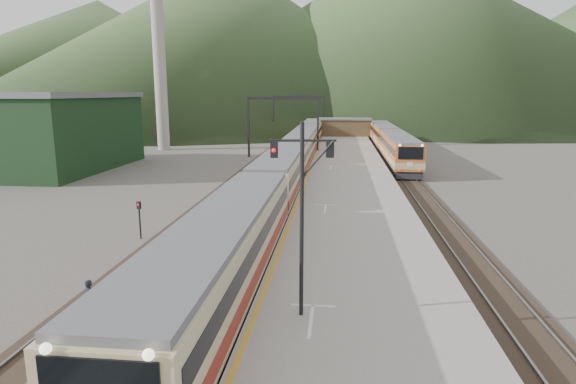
# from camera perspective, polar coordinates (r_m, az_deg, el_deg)

# --- Properties ---
(track_main) EXTENTS (2.60, 200.00, 0.23)m
(track_main) POSITION_cam_1_polar(r_m,az_deg,el_deg) (49.87, 0.67, 1.92)
(track_main) COLOR black
(track_main) RESTS_ON ground
(track_far) EXTENTS (2.60, 200.00, 0.23)m
(track_far) POSITION_cam_1_polar(r_m,az_deg,el_deg) (50.57, -4.98, 2.02)
(track_far) COLOR black
(track_far) RESTS_ON ground
(track_second) EXTENTS (2.60, 200.00, 0.23)m
(track_second) POSITION_cam_1_polar(r_m,az_deg,el_deg) (50.13, 13.87, 1.63)
(track_second) COLOR black
(track_second) RESTS_ON ground
(platform) EXTENTS (8.00, 100.00, 1.00)m
(platform) POSITION_cam_1_polar(r_m,az_deg,el_deg) (47.62, 7.17, 1.90)
(platform) COLOR gray
(platform) RESTS_ON ground
(gantry_near) EXTENTS (9.55, 0.25, 8.00)m
(gantry_near) POSITION_cam_1_polar(r_m,az_deg,el_deg) (64.43, -0.60, 9.07)
(gantry_near) COLOR black
(gantry_near) RESTS_ON ground
(gantry_far) EXTENTS (9.55, 0.25, 8.00)m
(gantry_far) POSITION_cam_1_polar(r_m,az_deg,el_deg) (89.29, 1.28, 9.79)
(gantry_far) COLOR black
(gantry_far) RESTS_ON ground
(warehouse) EXTENTS (14.50, 20.50, 8.60)m
(warehouse) POSITION_cam_1_polar(r_m,az_deg,el_deg) (60.62, -26.69, 6.47)
(warehouse) COLOR black
(warehouse) RESTS_ON ground
(smokestack) EXTENTS (1.80, 1.80, 30.00)m
(smokestack) POSITION_cam_1_polar(r_m,az_deg,el_deg) (76.03, -15.06, 16.19)
(smokestack) COLOR #9E998E
(smokestack) RESTS_ON ground
(station_shed) EXTENTS (9.40, 4.40, 3.10)m
(station_shed) POSITION_cam_1_polar(r_m,az_deg,el_deg) (87.14, 6.76, 7.69)
(station_shed) COLOR #4D3C26
(station_shed) RESTS_ON platform
(hill_a) EXTENTS (180.00, 180.00, 60.00)m
(hill_a) POSITION_cam_1_polar(r_m,az_deg,el_deg) (205.00, -6.87, 17.61)
(hill_a) COLOR #384E26
(hill_a) RESTS_ON ground
(hill_b) EXTENTS (220.00, 220.00, 75.00)m
(hill_b) POSITION_cam_1_polar(r_m,az_deg,el_deg) (242.02, 12.69, 18.29)
(hill_b) COLOR #384E26
(hill_b) RESTS_ON ground
(hill_d) EXTENTS (200.00, 200.00, 55.00)m
(hill_d) POSITION_cam_1_polar(r_m,az_deg,el_deg) (279.02, -21.22, 14.82)
(hill_d) COLOR #384E26
(hill_d) RESTS_ON ground
(main_train) EXTENTS (3.07, 84.05, 3.75)m
(main_train) POSITION_cam_1_polar(r_m,az_deg,el_deg) (50.74, 0.80, 4.42)
(main_train) COLOR tan
(main_train) RESTS_ON track_main
(second_train) EXTENTS (2.89, 39.34, 3.53)m
(second_train) POSITION_cam_1_polar(r_m,az_deg,el_deg) (67.34, 11.97, 5.87)
(second_train) COLOR #C9662D
(second_train) RESTS_ON track_second
(signal_mast) EXTENTS (2.19, 0.43, 6.61)m
(signal_mast) POSITION_cam_1_polar(r_m,az_deg,el_deg) (15.81, 1.65, -0.99)
(signal_mast) COLOR black
(signal_mast) RESTS_ON platform
(short_signal_b) EXTENTS (0.23, 0.18, 2.27)m
(short_signal_b) POSITION_cam_1_polar(r_m,az_deg,el_deg) (37.74, -5.95, 0.85)
(short_signal_b) COLOR black
(short_signal_b) RESTS_ON ground
(short_signal_c) EXTENTS (0.25, 0.20, 2.27)m
(short_signal_c) POSITION_cam_1_polar(r_m,az_deg,el_deg) (29.68, -17.20, -2.60)
(short_signal_c) COLOR black
(short_signal_c) RESTS_ON ground
(worker) EXTENTS (0.68, 0.66, 1.58)m
(worker) POSITION_cam_1_polar(r_m,az_deg,el_deg) (20.26, -22.37, -11.67)
(worker) COLOR black
(worker) RESTS_ON ground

